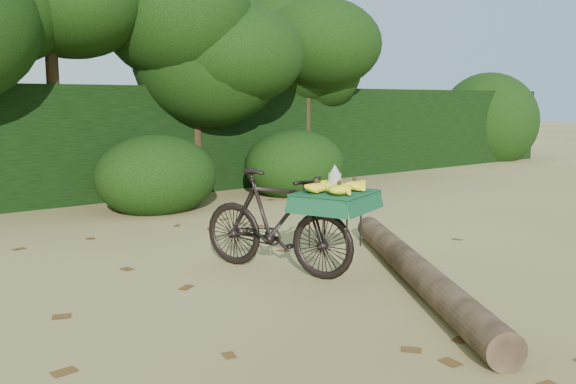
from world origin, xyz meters
TOP-DOWN VIEW (x-y plane):
  - ground at (0.00, 0.00)m, footprint 80.00×80.00m
  - vendor_bicycle at (1.00, 0.73)m, footprint 1.13×1.76m
  - fallen_log at (1.72, -0.28)m, footprint 2.08×3.12m
  - hedge_backdrop at (0.00, 6.30)m, footprint 26.00×1.80m
  - bush_clumps at (0.50, 4.30)m, footprint 8.80×1.70m
  - leaf_litter at (0.00, 0.65)m, footprint 7.00×7.30m

SIDE VIEW (x-z plane):
  - ground at x=0.00m, z-range 0.00..0.00m
  - leaf_litter at x=0.00m, z-range 0.00..0.01m
  - fallen_log at x=1.72m, z-range 0.00..0.25m
  - bush_clumps at x=0.50m, z-range 0.00..0.90m
  - vendor_bicycle at x=1.00m, z-range 0.01..0.96m
  - hedge_backdrop at x=0.00m, z-range 0.00..1.80m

